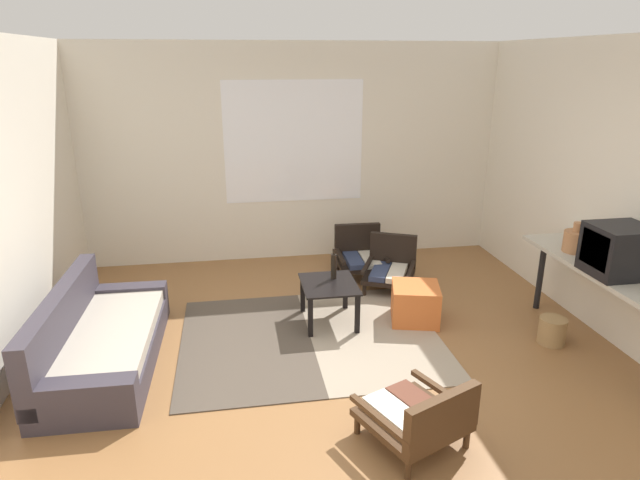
% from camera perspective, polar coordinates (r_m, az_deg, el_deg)
% --- Properties ---
extents(ground_plane, '(7.80, 7.80, 0.00)m').
position_cam_1_polar(ground_plane, '(4.54, 2.18, -14.78)').
color(ground_plane, olive).
extents(far_wall_with_window, '(5.60, 0.13, 2.70)m').
position_cam_1_polar(far_wall_with_window, '(6.91, -2.81, 9.07)').
color(far_wall_with_window, silver).
rests_on(far_wall_with_window, ground).
extents(side_wall_right, '(0.12, 6.60, 2.70)m').
position_cam_1_polar(side_wall_right, '(5.41, 30.55, 3.77)').
color(side_wall_right, silver).
rests_on(side_wall_right, ground).
extents(area_rug, '(2.40, 1.94, 0.01)m').
position_cam_1_polar(area_rug, '(5.15, -1.00, -10.31)').
color(area_rug, '#4C4238').
rests_on(area_rug, ground).
extents(couch, '(0.84, 1.89, 0.68)m').
position_cam_1_polar(couch, '(5.03, -22.28, -9.90)').
color(couch, '#38333D').
rests_on(couch, ground).
extents(coffee_table, '(0.53, 0.62, 0.42)m').
position_cam_1_polar(coffee_table, '(5.30, 0.95, -5.40)').
color(coffee_table, black).
rests_on(coffee_table, ground).
extents(armchair_by_window, '(0.57, 0.58, 0.59)m').
position_cam_1_polar(armchair_by_window, '(6.53, 4.23, -1.48)').
color(armchair_by_window, black).
rests_on(armchair_by_window, ground).
extents(armchair_striped_foreground, '(0.80, 0.80, 0.51)m').
position_cam_1_polar(armchair_striped_foreground, '(3.84, 10.47, -17.83)').
color(armchair_striped_foreground, '#472D19').
rests_on(armchair_striped_foreground, ground).
extents(armchair_corner, '(0.74, 0.76, 0.58)m').
position_cam_1_polar(armchair_corner, '(6.20, 7.43, -2.74)').
color(armchair_corner, black).
rests_on(armchair_corner, ground).
extents(ottoman_orange, '(0.55, 0.55, 0.38)m').
position_cam_1_polar(ottoman_orange, '(5.47, 10.01, -6.62)').
color(ottoman_orange, '#D1662D').
rests_on(ottoman_orange, ground).
extents(console_shelf, '(0.44, 1.72, 0.80)m').
position_cam_1_polar(console_shelf, '(5.31, 27.09, -3.09)').
color(console_shelf, '#B2AD9E').
rests_on(console_shelf, ground).
extents(crt_television, '(0.46, 0.43, 0.42)m').
position_cam_1_polar(crt_television, '(5.04, 29.04, -0.96)').
color(crt_television, black).
rests_on(crt_television, console_shelf).
extents(clay_vase, '(0.23, 0.23, 0.28)m').
position_cam_1_polar(clay_vase, '(5.49, 25.44, -0.07)').
color(clay_vase, '#A87047').
rests_on(clay_vase, console_shelf).
extents(glass_bottle, '(0.06, 0.06, 0.31)m').
position_cam_1_polar(glass_bottle, '(5.33, 1.46, -2.73)').
color(glass_bottle, black).
rests_on(glass_bottle, coffee_table).
extents(wicker_basket, '(0.25, 0.25, 0.25)m').
position_cam_1_polar(wicker_basket, '(5.46, 23.31, -8.80)').
color(wicker_basket, '#9E7A4C').
rests_on(wicker_basket, ground).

